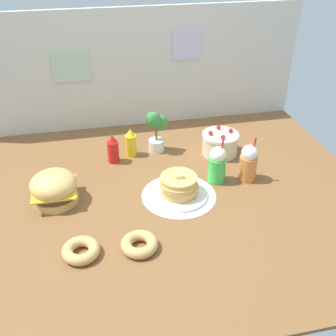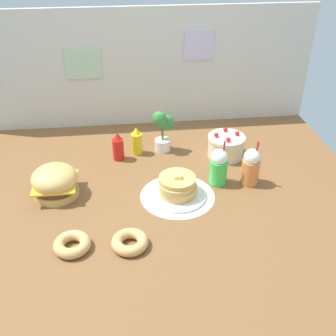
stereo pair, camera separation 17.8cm
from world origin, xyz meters
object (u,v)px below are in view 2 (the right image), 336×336
object	(u,v)px
potted_plant	(162,129)
mustard_bottle	(137,141)
cream_soda_cup	(219,167)
donut_chocolate	(130,242)
orange_float_cup	(251,167)
burger	(55,182)
pancake_stack	(177,188)
donut_pink_glaze	(72,244)
layer_cake	(226,146)
ketchup_bottle	(118,147)

from	to	relation	value
potted_plant	mustard_bottle	bearing A→B (deg)	-172.03
cream_soda_cup	donut_chocolate	size ratio (longest dim) A/B	1.61
mustard_bottle	orange_float_cup	xyz separation A→B (m)	(0.64, -0.43, 0.02)
burger	orange_float_cup	bearing A→B (deg)	-0.78
pancake_stack	burger	bearing A→B (deg)	171.89
pancake_stack	donut_pink_glaze	size ratio (longest dim) A/B	1.83
mustard_bottle	layer_cake	bearing A→B (deg)	-10.08
pancake_stack	mustard_bottle	world-z (taller)	mustard_bottle
cream_soda_cup	potted_plant	distance (m)	0.52
layer_cake	cream_soda_cup	size ratio (longest dim) A/B	0.83
donut_pink_glaze	burger	bearing A→B (deg)	105.45
ketchup_bottle	donut_chocolate	size ratio (longest dim) A/B	1.08
layer_cake	mustard_bottle	world-z (taller)	mustard_bottle
mustard_bottle	cream_soda_cup	distance (m)	0.61
pancake_stack	cream_soda_cup	world-z (taller)	cream_soda_cup
potted_plant	donut_pink_glaze	bearing A→B (deg)	-120.60
layer_cake	mustard_bottle	size ratio (longest dim) A/B	1.25
mustard_bottle	cream_soda_cup	bearing A→B (deg)	-41.63
pancake_stack	cream_soda_cup	bearing A→B (deg)	21.91
layer_cake	cream_soda_cup	bearing A→B (deg)	-111.73
burger	mustard_bottle	world-z (taller)	mustard_bottle
mustard_bottle	donut_pink_glaze	xyz separation A→B (m)	(-0.35, -0.86, -0.06)
donut_pink_glaze	potted_plant	world-z (taller)	potted_plant
donut_pink_glaze	ketchup_bottle	bearing A→B (deg)	74.06
cream_soda_cup	donut_chocolate	xyz separation A→B (m)	(-0.54, -0.47, -0.08)
cream_soda_cup	mustard_bottle	bearing A→B (deg)	138.37
pancake_stack	donut_chocolate	size ratio (longest dim) A/B	1.83
cream_soda_cup	potted_plant	world-z (taller)	potted_plant
burger	donut_pink_glaze	size ratio (longest dim) A/B	1.43
burger	donut_chocolate	xyz separation A→B (m)	(0.40, -0.47, -0.06)
cream_soda_cup	donut_pink_glaze	size ratio (longest dim) A/B	1.61
layer_cake	potted_plant	distance (m)	0.43
cream_soda_cup	donut_chocolate	bearing A→B (deg)	-138.44
cream_soda_cup	donut_pink_glaze	bearing A→B (deg)	-150.45
pancake_stack	ketchup_bottle	bearing A→B (deg)	125.91
ketchup_bottle	mustard_bottle	xyz separation A→B (m)	(0.12, 0.06, 0.00)
mustard_bottle	cream_soda_cup	size ratio (longest dim) A/B	0.67
pancake_stack	donut_chocolate	world-z (taller)	pancake_stack
burger	ketchup_bottle	world-z (taller)	ketchup_bottle
donut_pink_glaze	layer_cake	bearing A→B (deg)	39.33
donut_pink_glaze	donut_chocolate	world-z (taller)	same
ketchup_bottle	donut_pink_glaze	world-z (taller)	ketchup_bottle
orange_float_cup	cream_soda_cup	bearing A→B (deg)	173.62
ketchup_bottle	mustard_bottle	distance (m)	0.14
orange_float_cup	donut_pink_glaze	bearing A→B (deg)	-156.24
orange_float_cup	potted_plant	distance (m)	0.65
layer_cake	mustard_bottle	xyz separation A→B (m)	(-0.58, 0.10, 0.01)
layer_cake	ketchup_bottle	xyz separation A→B (m)	(-0.70, 0.04, 0.01)
ketchup_bottle	cream_soda_cup	bearing A→B (deg)	-30.85
pancake_stack	orange_float_cup	world-z (taller)	orange_float_cup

